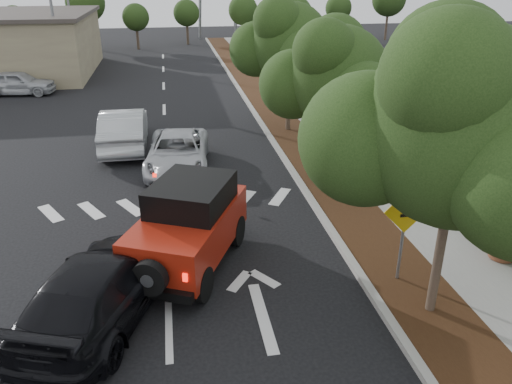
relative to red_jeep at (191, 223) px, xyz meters
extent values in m
plane|color=black|center=(-0.66, -2.53, -1.10)|extent=(120.00, 120.00, 0.00)
cube|color=#9E9B93|center=(3.94, 9.47, -1.02)|extent=(0.20, 70.00, 0.15)
cube|color=black|center=(4.94, 9.47, -1.04)|extent=(1.80, 70.00, 0.12)
cube|color=gray|center=(6.84, 9.47, -1.04)|extent=(2.00, 70.00, 0.12)
cube|color=black|center=(8.24, 9.47, -0.70)|extent=(0.80, 70.00, 0.80)
cylinder|color=black|center=(-0.27, 1.34, -0.68)|extent=(0.61, 0.87, 0.83)
cylinder|color=black|center=(1.19, 0.66, -0.68)|extent=(0.61, 0.87, 0.83)
cylinder|color=black|center=(-1.36, -1.02, -0.68)|extent=(0.61, 0.87, 0.83)
cylinder|color=black|center=(0.10, -1.70, -0.68)|extent=(0.61, 0.87, 0.83)
cube|color=#9A1C0E|center=(-0.08, -0.18, -0.12)|extent=(3.30, 4.25, 1.03)
cube|color=black|center=(0.05, 0.10, 0.73)|extent=(2.44, 2.63, 0.66)
cube|color=#9A1C0E|center=(0.53, 1.14, -0.20)|extent=(1.93, 1.66, 0.85)
cube|color=black|center=(-0.92, -1.99, -0.58)|extent=(1.68, 0.91, 0.23)
cylinder|color=black|center=(-0.98, -2.12, -0.12)|extent=(0.81, 0.54, 0.78)
cube|color=#FF190C|center=(-1.54, -1.63, -0.12)|extent=(0.11, 0.08, 0.19)
cube|color=#FF190C|center=(-0.26, -2.23, -0.12)|extent=(0.11, 0.08, 0.19)
imported|color=#AEB1B6|center=(-0.16, 6.56, -0.43)|extent=(2.63, 4.96, 1.33)
imported|color=black|center=(-2.02, -1.92, -0.36)|extent=(3.65, 5.45, 1.47)
imported|color=#B0B4B8|center=(-2.27, 9.47, -0.27)|extent=(1.77, 5.00, 1.64)
imported|color=#B3B6BB|center=(-9.13, 20.44, -0.38)|extent=(4.33, 2.12, 1.42)
cylinder|color=slate|center=(4.74, -1.80, 0.10)|extent=(0.07, 0.07, 2.15)
cube|color=#DFB00B|center=(4.74, -1.83, 0.82)|extent=(1.10, 0.05, 1.10)
cube|color=black|center=(4.74, -1.85, 0.92)|extent=(0.35, 0.02, 0.08)
cube|color=black|center=(4.74, -1.85, 0.72)|extent=(0.31, 0.02, 0.08)
cylinder|color=brown|center=(7.74, -1.40, -0.65)|extent=(0.66, 0.66, 0.62)
sphere|color=black|center=(7.74, -1.40, -0.06)|extent=(0.78, 0.78, 0.78)
imported|color=black|center=(7.74, -1.40, 0.03)|extent=(0.70, 0.62, 0.73)
camera|label=1|loc=(-0.30, -11.09, 5.75)|focal=35.00mm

